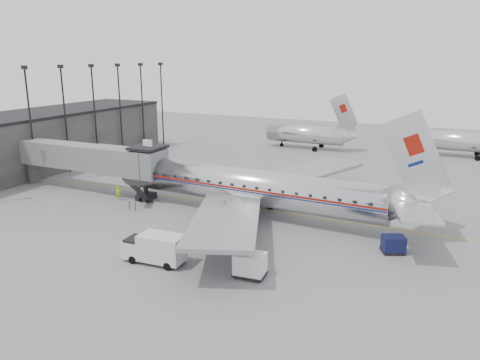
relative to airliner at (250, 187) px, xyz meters
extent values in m
plane|color=slate|center=(-3.96, -3.93, -3.04)|extent=(160.00, 160.00, 0.00)
cube|color=#363331|center=(-37.96, 6.07, 0.96)|extent=(12.00, 46.00, 8.00)
cube|color=gold|center=(-0.96, 2.07, -3.04)|extent=(60.00, 0.15, 0.01)
cube|color=slate|center=(-25.96, -0.33, 1.26)|extent=(12.00, 2.80, 3.00)
cube|color=slate|center=(-16.96, -0.33, 1.26)|extent=(8.00, 3.00, 3.10)
cube|color=slate|center=(-12.96, 0.07, 1.26)|extent=(3.20, 3.60, 3.20)
cube|color=black|center=(-12.96, 0.07, 3.16)|extent=(3.40, 3.80, 0.30)
cube|color=white|center=(-12.96, 0.07, 3.66)|extent=(1.20, 0.15, 0.80)
cylinder|color=black|center=(-13.26, -0.33, -1.64)|extent=(0.56, 0.56, 2.80)
cube|color=black|center=(-13.26, -0.33, -2.69)|extent=(1.60, 2.20, 0.70)
cylinder|color=black|center=(-13.26, -1.33, -2.74)|extent=(0.30, 0.60, 0.60)
cylinder|color=black|center=(-13.26, 0.67, -2.74)|extent=(0.30, 0.60, 0.60)
cylinder|color=#363331|center=(-31.46, -0.33, -1.64)|extent=(1.60, 1.60, 2.80)
cube|color=black|center=(-12.16, -2.63, -1.54)|extent=(0.90, 3.20, 2.90)
cylinder|color=black|center=(-31.46, 0.07, 4.46)|extent=(0.24, 0.24, 15.00)
cube|color=black|center=(-31.46, 0.07, 11.96)|extent=(0.90, 0.25, 0.50)
cylinder|color=black|center=(-31.46, 6.07, 4.46)|extent=(0.24, 0.24, 15.00)
cube|color=black|center=(-31.46, 6.07, 11.96)|extent=(0.90, 0.25, 0.50)
cylinder|color=black|center=(-31.46, 12.07, 4.46)|extent=(0.24, 0.24, 15.00)
cube|color=black|center=(-31.46, 12.07, 11.96)|extent=(0.90, 0.25, 0.50)
cylinder|color=black|center=(-31.46, 18.07, 4.46)|extent=(0.24, 0.24, 15.00)
cube|color=black|center=(-31.46, 18.07, 11.96)|extent=(0.90, 0.25, 0.50)
cylinder|color=black|center=(-31.46, 24.07, 4.46)|extent=(0.24, 0.24, 15.00)
cube|color=black|center=(-31.46, 24.07, 11.96)|extent=(0.90, 0.25, 0.50)
cylinder|color=black|center=(-31.46, 30.07, 4.46)|extent=(0.24, 0.24, 15.00)
cube|color=black|center=(-31.46, 30.07, 11.96)|extent=(0.90, 0.25, 0.50)
cylinder|color=silver|center=(-5.96, 38.07, -0.44)|extent=(14.00, 3.20, 3.20)
cube|color=silver|center=(0.84, 38.07, 3.96)|extent=(5.17, 0.26, 6.52)
cylinder|color=black|center=(-10.46, 38.07, -2.54)|extent=(0.24, 0.24, 1.00)
cylinder|color=silver|center=(20.04, 42.07, -0.44)|extent=(14.00, 3.20, 3.20)
cylinder|color=black|center=(15.54, 42.07, -2.54)|extent=(0.24, 0.24, 1.00)
cylinder|color=silver|center=(-0.76, 0.04, 0.01)|extent=(30.64, 5.19, 3.76)
cone|color=silver|center=(-17.52, 0.82, 0.01)|extent=(3.22, 3.90, 3.76)
cone|color=silver|center=(16.30, -0.77, 0.42)|extent=(4.23, 3.76, 3.57)
cube|color=maroon|center=(-0.76, 0.04, 0.26)|extent=(30.64, 5.24, 0.18)
cube|color=#09174F|center=(-0.76, 0.04, 0.03)|extent=(30.64, 5.24, 0.10)
cube|color=silver|center=(15.99, -0.75, 5.09)|extent=(6.25, 0.60, 7.81)
cube|color=gray|center=(2.71, 9.03, -0.30)|extent=(12.30, 17.04, 1.21)
cube|color=gray|center=(1.85, -9.25, -0.30)|extent=(11.12, 17.18, 1.21)
cylinder|color=gray|center=(-0.01, 5.29, -1.57)|extent=(3.55, 2.29, 2.13)
cylinder|color=gray|center=(-0.50, -5.27, -1.57)|extent=(3.55, 2.29, 2.13)
cylinder|color=black|center=(-14.98, 0.70, -2.38)|extent=(0.20, 0.20, 1.32)
cylinder|color=black|center=(1.39, 2.58, -2.33)|extent=(0.26, 0.26, 1.42)
cylinder|color=black|center=(1.39, 2.58, -2.58)|extent=(1.03, 0.40, 1.02)
cylinder|color=black|center=(1.14, -2.70, -2.33)|extent=(0.26, 0.26, 1.42)
cylinder|color=black|center=(1.14, -2.70, -2.58)|extent=(1.03, 0.40, 1.02)
cube|color=silver|center=(-1.45, -14.25, -1.66)|extent=(3.79, 2.27, 2.14)
cube|color=silver|center=(-3.99, -14.41, -2.07)|extent=(1.75, 2.04, 1.43)
cube|color=black|center=(-3.99, -14.41, -1.46)|extent=(1.33, 1.81, 0.61)
cylinder|color=black|center=(-3.63, -15.31, -2.71)|extent=(0.67, 0.30, 0.65)
cylinder|color=black|center=(-3.74, -13.48, -2.71)|extent=(0.67, 0.30, 0.65)
cylinder|color=black|center=(-0.37, -15.11, -2.71)|extent=(0.67, 0.30, 0.65)
cylinder|color=black|center=(-0.48, -13.27, -2.71)|extent=(0.67, 0.30, 0.65)
cube|color=#0D1137|center=(15.26, -4.01, -2.17)|extent=(2.24, 2.02, 1.29)
cube|color=black|center=(15.26, -4.01, -2.86)|extent=(2.37, 2.14, 0.11)
cylinder|color=black|center=(14.82, -4.81, -2.90)|extent=(0.30, 0.21, 0.28)
cylinder|color=black|center=(16.16, -4.20, -2.90)|extent=(0.30, 0.21, 0.28)
cylinder|color=black|center=(14.37, -3.81, -2.90)|extent=(0.30, 0.21, 0.28)
cylinder|color=black|center=(15.70, -3.20, -2.90)|extent=(0.30, 0.21, 0.28)
cube|color=white|center=(5.97, -13.33, -1.96)|extent=(2.42, 1.90, 1.60)
cube|color=black|center=(5.97, -13.33, -2.81)|extent=(2.55, 2.03, 0.14)
cylinder|color=black|center=(5.12, -14.09, -2.87)|extent=(0.35, 0.17, 0.34)
cylinder|color=black|center=(6.94, -13.93, -2.87)|extent=(0.35, 0.17, 0.34)
cylinder|color=black|center=(5.00, -12.73, -2.87)|extent=(0.35, 0.17, 0.34)
cylinder|color=black|center=(6.82, -12.57, -2.87)|extent=(0.35, 0.17, 0.34)
imported|color=#8FC016|center=(-15.96, -1.99, -2.17)|extent=(0.74, 0.62, 1.74)
camera|label=1|loc=(19.26, -43.32, 13.34)|focal=35.00mm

